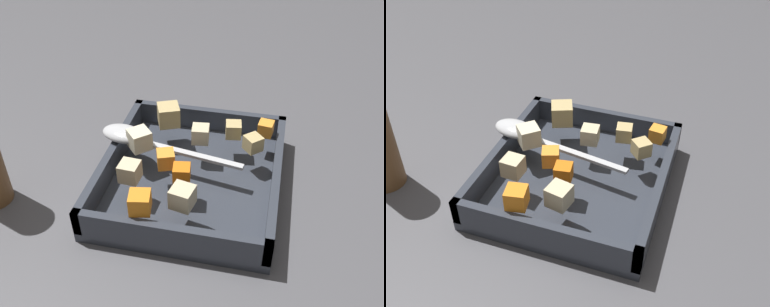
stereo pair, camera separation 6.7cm
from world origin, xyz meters
The scene contains 14 objects.
ground_plane centered at (0.00, 0.00, 0.00)m, with size 4.00×4.00×0.00m, color #4C4C51.
baking_dish centered at (-0.02, 0.01, 0.02)m, with size 0.29×0.26×0.05m.
carrot_chunk_corner_ne centered at (0.03, 0.01, 0.07)m, with size 0.02×0.02×0.02m, color orange.
carrot_chunk_near_right centered at (0.01, -0.02, 0.07)m, with size 0.02×0.02×0.02m, color orange.
carrot_chunk_far_left centered at (-0.10, 0.11, 0.07)m, with size 0.02×0.02×0.02m, color orange.
carrot_chunk_near_left centered at (0.10, -0.03, 0.07)m, with size 0.03×0.03×0.03m, color orange.
potato_chunk_corner_sw centered at (-0.10, -0.05, 0.07)m, with size 0.03×0.03×0.03m, color tan.
potato_chunk_center centered at (-0.09, 0.06, 0.07)m, with size 0.02×0.02×0.02m, color tan.
potato_chunk_corner_se centered at (0.04, -0.06, 0.07)m, with size 0.03×0.03×0.03m, color beige.
potato_chunk_heap_side centered at (-0.03, -0.07, 0.07)m, with size 0.03×0.03×0.03m, color beige.
potato_chunk_corner_nw centered at (-0.07, 0.01, 0.07)m, with size 0.03×0.03×0.03m, color beige.
potato_chunk_mid_left centered at (0.08, 0.02, 0.07)m, with size 0.03×0.03×0.03m, color beige.
potato_chunk_mid_right centered at (-0.06, 0.10, 0.07)m, with size 0.02×0.02×0.02m, color tan.
serving_spoon centered at (-0.04, -0.09, 0.06)m, with size 0.07×0.23×0.02m.
Camera 2 is at (0.48, 0.19, 0.48)m, focal length 42.58 mm.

